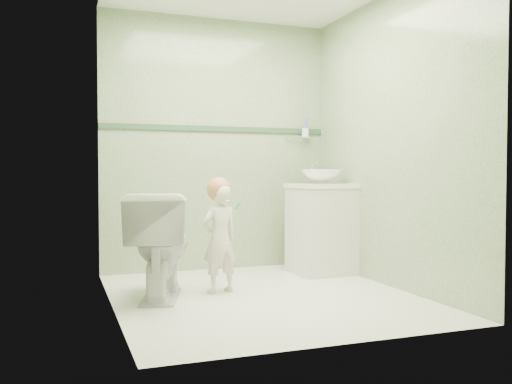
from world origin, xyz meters
name	(u,v)px	position (x,y,z in m)	size (l,w,h in m)	color
ground	(263,296)	(0.00, 0.00, 0.00)	(2.50, 2.50, 0.00)	white
room_shell	(263,137)	(0.00, 0.00, 1.20)	(2.50, 2.54, 2.40)	gray
trim_stripe	(217,129)	(0.00, 1.24, 1.35)	(2.20, 0.02, 0.05)	#315035
vanity	(321,230)	(0.84, 0.70, 0.40)	(0.52, 0.50, 0.80)	silver
counter	(321,186)	(0.84, 0.70, 0.81)	(0.54, 0.52, 0.04)	white
basin	(321,177)	(0.84, 0.70, 0.89)	(0.37, 0.37, 0.13)	white
faucet	(313,168)	(0.84, 0.89, 0.97)	(0.03, 0.13, 0.18)	silver
cup_holder	(305,133)	(0.89, 1.18, 1.33)	(0.26, 0.07, 0.21)	silver
toilet	(160,245)	(-0.74, 0.21, 0.39)	(0.44, 0.77, 0.79)	white
toddler	(220,239)	(-0.27, 0.23, 0.42)	(0.30, 0.20, 0.83)	beige
hair_cap	(219,189)	(-0.27, 0.25, 0.80)	(0.19, 0.19, 0.19)	#BD7A49
teal_toothbrush	(237,206)	(-0.17, 0.13, 0.68)	(0.10, 0.14, 0.08)	#079568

